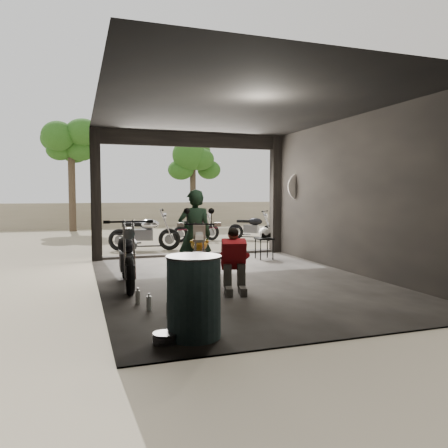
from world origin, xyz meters
TOP-DOWN VIEW (x-y plane):
  - ground at (0.00, 0.00)m, footprint 80.00×80.00m
  - garage at (0.00, 0.55)m, footprint 7.00×7.13m
  - boundary_wall at (0.00, 14.00)m, footprint 18.00×0.30m
  - tree_left at (-3.00, 12.50)m, footprint 2.20×2.20m
  - tree_right at (2.80, 14.00)m, footprint 2.20×2.20m
  - main_bike at (-0.69, 0.16)m, footprint 1.13×1.85m
  - left_bike at (-2.00, 0.16)m, footprint 0.83×1.82m
  - outside_bike_a at (-0.99, 4.96)m, footprint 1.88×1.03m
  - outside_bike_b at (1.05, 6.81)m, footprint 1.67×0.99m
  - outside_bike_c at (3.01, 6.57)m, footprint 1.60×1.49m
  - rider at (-0.73, 0.33)m, footprint 0.69×0.53m
  - mechanic at (-0.40, -0.95)m, footprint 0.68×0.82m
  - stool at (1.56, 2.28)m, footprint 0.39×0.39m
  - helmet at (1.59, 2.32)m, footprint 0.36×0.36m
  - oil_drum at (-1.59, -2.90)m, footprint 0.71×0.71m
  - sign_post at (2.65, 2.46)m, footprint 0.73×0.08m

SIDE VIEW (x-z plane):
  - ground at x=0.00m, z-range 0.00..0.00m
  - oil_drum at x=-1.59m, z-range 0.00..0.94m
  - stool at x=1.56m, z-range 0.20..0.74m
  - mechanic at x=-0.40m, z-range 0.00..1.03m
  - outside_bike_c at x=3.01m, z-range 0.00..1.05m
  - outside_bike_b at x=1.05m, z-range 0.00..1.05m
  - main_bike at x=-0.69m, z-range 0.00..1.15m
  - boundary_wall at x=0.00m, z-range 0.00..1.20m
  - outside_bike_a at x=-0.99m, z-range 0.00..1.20m
  - left_bike at x=-2.00m, z-range 0.00..1.21m
  - helmet at x=1.59m, z-range 0.55..0.80m
  - rider at x=-0.73m, z-range 0.00..1.72m
  - garage at x=0.00m, z-range -0.32..2.88m
  - sign_post at x=2.65m, z-range 0.36..2.54m
  - tree_right at x=2.80m, z-range 1.06..6.06m
  - tree_left at x=-3.00m, z-range 1.19..6.79m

